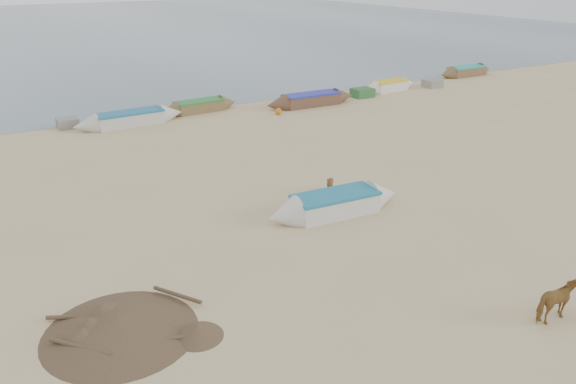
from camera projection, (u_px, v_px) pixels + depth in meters
name	position (u px, v px, depth m)	size (l,w,h in m)	color
ground	(348.00, 259.00, 18.74)	(140.00, 140.00, 0.00)	tan
sea	(27.00, 29.00, 84.36)	(160.00, 160.00, 0.00)	slate
cow_adult	(559.00, 302.00, 15.26)	(0.65, 1.44, 1.21)	olive
calf_front	(330.00, 184.00, 24.02)	(0.62, 0.70, 0.77)	brown
near_canoe	(335.00, 204.00, 21.96)	(5.77, 1.37, 0.86)	silver
debris_pile	(120.00, 325.00, 14.88)	(4.13, 4.13, 0.50)	brown
waterline_canoes	(164.00, 115.00, 34.97)	(61.73, 3.99, 0.90)	brown
beach_clutter	(223.00, 110.00, 36.51)	(46.24, 4.40, 0.64)	#326B30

